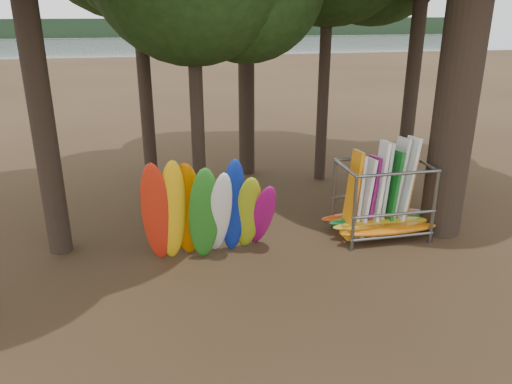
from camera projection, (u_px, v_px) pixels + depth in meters
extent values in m
plane|color=#47331E|center=(296.00, 261.00, 12.77)|extent=(120.00, 120.00, 0.00)
plane|color=gray|center=(171.00, 56.00, 67.81)|extent=(160.00, 160.00, 0.00)
cube|color=black|center=(158.00, 28.00, 112.98)|extent=(160.00, 4.00, 4.00)
cylinder|color=black|center=(24.00, 0.00, 11.18)|extent=(0.59, 0.59, 12.53)
cylinder|color=black|center=(141.00, 34.00, 15.26)|extent=(0.43, 0.43, 10.66)
cylinder|color=black|center=(246.00, 10.00, 17.59)|extent=(0.60, 0.60, 12.04)
cylinder|color=black|center=(326.00, 37.00, 17.24)|extent=(0.40, 0.40, 10.30)
cylinder|color=black|center=(196.00, 76.00, 13.99)|extent=(0.39, 0.39, 8.60)
cylinder|color=black|center=(420.00, 13.00, 15.73)|extent=(0.47, 0.47, 11.91)
ellipsoid|color=red|center=(156.00, 214.00, 11.95)|extent=(0.82, 1.32, 2.98)
ellipsoid|color=yellow|center=(172.00, 212.00, 12.08)|extent=(0.82, 1.27, 2.98)
ellipsoid|color=#CC6400|center=(187.00, 211.00, 12.36)|extent=(0.86, 1.18, 2.83)
ellipsoid|color=#277421|center=(204.00, 215.00, 12.13)|extent=(0.79, 1.21, 2.80)
ellipsoid|color=white|center=(219.00, 214.00, 12.27)|extent=(0.69, 1.77, 2.78)
ellipsoid|color=navy|center=(233.00, 207.00, 12.48)|extent=(0.66, 1.25, 2.90)
ellipsoid|color=#97AD1A|center=(248.00, 214.00, 12.67)|extent=(0.73, 1.39, 2.46)
ellipsoid|color=#9F0E6D|center=(262.00, 216.00, 12.82)|extent=(0.71, 1.66, 2.27)
ellipsoid|color=#C45F0A|center=(389.00, 229.00, 13.58)|extent=(2.84, 0.55, 0.24)
ellipsoid|color=gold|center=(382.00, 223.00, 13.96)|extent=(2.94, 0.55, 0.24)
ellipsoid|color=#19722E|center=(377.00, 219.00, 14.27)|extent=(2.90, 0.55, 0.24)
ellipsoid|color=#D64210|center=(373.00, 215.00, 14.54)|extent=(3.16, 0.55, 0.24)
cube|color=orange|center=(352.00, 195.00, 13.72)|extent=(0.42, 0.77, 2.51)
cube|color=silver|center=(356.00, 196.00, 13.91)|extent=(0.33, 0.77, 2.35)
cube|color=white|center=(364.00, 198.00, 13.87)|extent=(0.47, 0.79, 2.27)
cube|color=#8A1769|center=(369.00, 196.00, 14.02)|extent=(0.47, 0.79, 2.27)
cube|color=white|center=(378.00, 190.00, 13.84)|extent=(0.42, 0.77, 2.72)
cube|color=silver|center=(382.00, 189.00, 14.02)|extent=(0.35, 0.78, 2.67)
cube|color=#176922|center=(391.00, 194.00, 13.95)|extent=(0.43, 0.79, 2.44)
cube|color=silver|center=(395.00, 186.00, 14.09)|extent=(0.58, 0.82, 2.75)
cube|color=white|center=(405.00, 187.00, 13.94)|extent=(0.58, 0.82, 2.81)
cube|color=orange|center=(406.00, 192.00, 14.29)|extent=(0.44, 0.75, 2.30)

